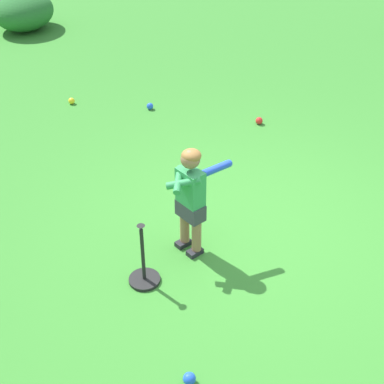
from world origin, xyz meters
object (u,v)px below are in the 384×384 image
play_ball_center_lawn (189,379)px  batting_tee (144,272)px  play_ball_far_right (72,101)px  child_batter (191,193)px  play_ball_behind_batter (150,106)px  play_ball_by_bucket (259,121)px

play_ball_center_lawn → batting_tee: 1.12m
play_ball_far_right → child_batter: bearing=-58.9°
batting_tee → play_ball_behind_batter: bearing=95.6°
play_ball_far_right → play_ball_behind_batter: size_ratio=0.98×
play_ball_far_right → play_ball_behind_batter: (1.16, -0.13, 0.00)m
play_ball_by_bucket → play_ball_center_lawn: (-0.74, -4.11, -0.00)m
child_batter → play_ball_behind_batter: child_batter is taller
batting_tee → play_ball_by_bucket: bearing=68.9°
play_ball_behind_batter → play_ball_center_lawn: same height
play_ball_by_bucket → play_ball_center_lawn: size_ratio=1.03×
play_ball_far_right → play_ball_behind_batter: play_ball_behind_batter is taller
play_ball_far_right → play_ball_center_lawn: bearing=-67.1°
batting_tee → play_ball_far_right: bearing=112.7°
play_ball_by_bucket → play_ball_far_right: bearing=169.2°
play_ball_center_lawn → play_ball_far_right: bearing=112.9°
play_ball_by_bucket → play_ball_behind_batter: (-1.53, 0.39, -0.00)m
child_batter → play_ball_far_right: bearing=121.1°
play_ball_by_bucket → play_ball_behind_batter: bearing=165.8°
play_ball_far_right → play_ball_behind_batter: bearing=-6.3°
child_batter → play_ball_behind_batter: 3.17m
play_ball_center_lawn → batting_tee: size_ratio=0.15×
play_ball_center_lawn → batting_tee: bearing=113.7°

